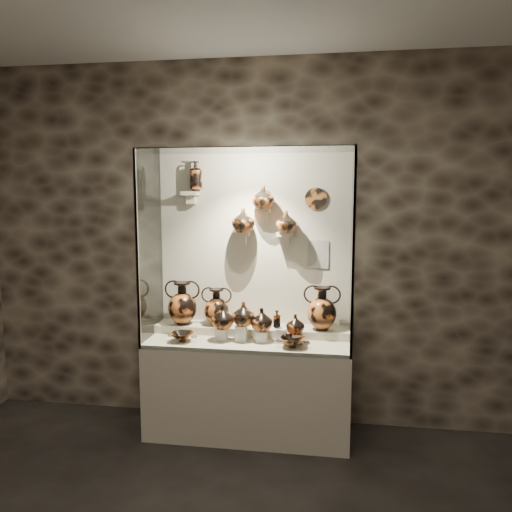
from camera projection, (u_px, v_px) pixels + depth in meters
The scene contains 36 objects.
wall_back at pixel (254, 244), 4.41m from camera, with size 5.00×0.02×3.20m, color black.
plinth at pixel (248, 388), 4.25m from camera, with size 1.70×0.60×0.80m, color beige.
front_tier at pixel (248, 341), 4.20m from camera, with size 1.68×0.58×0.03m, color #C0B394.
rear_tier at pixel (252, 331), 4.36m from camera, with size 1.70×0.25×0.10m, color #C0B394.
back_panel at pixel (254, 245), 4.41m from camera, with size 1.70×0.03×1.60m, color beige.
glass_front at pixel (242, 253), 3.81m from camera, with size 1.70×0.01×1.60m, color white.
glass_left at pixel (150, 247), 4.23m from camera, with size 0.01×0.60×1.60m, color white.
glass_right at pixel (353, 250), 3.97m from camera, with size 0.01×0.60×1.60m, color white.
glass_top at pixel (248, 150), 4.00m from camera, with size 1.70×0.60×0.01m, color white.
frame_post_left at pixel (137, 251), 3.94m from camera, with size 0.02×0.02×1.60m, color gray.
frame_post_right at pixel (353, 255), 3.69m from camera, with size 0.02×0.02×1.60m, color gray.
pedestal_a at pixel (221, 334), 4.17m from camera, with size 0.09×0.09×0.10m, color silver.
pedestal_b at pixel (241, 333), 4.15m from camera, with size 0.09×0.09×0.13m, color silver.
pedestal_c at pixel (262, 336), 4.12m from camera, with size 0.09×0.09×0.09m, color silver.
pedestal_d at pixel (281, 335), 4.10m from camera, with size 0.09×0.09×0.12m, color silver.
pedestal_e at pixel (298, 339), 4.08m from camera, with size 0.09×0.09×0.08m, color silver.
bracket_ul at pixel (191, 193), 4.36m from camera, with size 0.14×0.12×0.04m, color beige.
bracket_ca at pixel (241, 234), 4.34m from camera, with size 0.14×0.12×0.04m, color beige.
bracket_cb at pixel (264, 211), 4.28m from camera, with size 0.10×0.12×0.04m, color beige.
bracket_cc at pixel (285, 234), 4.28m from camera, with size 0.14×0.12×0.04m, color beige.
amphora_left at pixel (182, 303), 4.39m from camera, with size 0.30×0.30×0.38m, color #AF5521, non-canonical shape.
amphora_mid at pixel (217, 307), 4.37m from camera, with size 0.26×0.26×0.33m, color #B65520, non-canonical shape.
amphora_right at pixel (322, 308), 4.21m from camera, with size 0.30×0.30×0.37m, color #AF5521, non-canonical shape.
jug_a at pixel (223, 317), 4.14m from camera, with size 0.19×0.19×0.20m, color #AF5521.
jug_b at pixel (243, 314), 4.13m from camera, with size 0.19×0.19×0.20m, color #B65520.
jug_c at pixel (262, 320), 4.11m from camera, with size 0.18×0.18×0.19m, color #AF5521.
jug_e at pixel (295, 324), 4.07m from camera, with size 0.15×0.15×0.16m, color #AF5521.
lekythos_small at pixel (277, 318), 4.09m from camera, with size 0.07×0.07×0.17m, color #B65520, non-canonical shape.
kylix_left at pixel (182, 336), 4.13m from camera, with size 0.24×0.20×0.10m, color #B65520, non-canonical shape.
kylix_right at pixel (293, 341), 3.97m from camera, with size 0.25×0.22×0.10m, color #AF5521, non-canonical shape.
lekythos_tall at pixel (196, 174), 4.32m from camera, with size 0.12×0.12×0.29m, color #AF5521, non-canonical shape.
ovoid_vase_a at pixel (243, 220), 4.27m from camera, with size 0.20×0.20×0.21m, color #B65520.
ovoid_vase_b at pixel (263, 197), 4.22m from camera, with size 0.19×0.19×0.20m, color #B65520.
ovoid_vase_c at pixel (286, 222), 4.22m from camera, with size 0.18×0.18×0.19m, color #B65520.
wall_plate at pixel (316, 199), 4.25m from camera, with size 0.19×0.19×0.02m, color #A2581F.
info_placard at pixel (318, 254), 4.31m from camera, with size 0.18×0.01×0.24m, color beige.
Camera 1 is at (0.69, -1.83, 2.06)m, focal length 35.00 mm.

